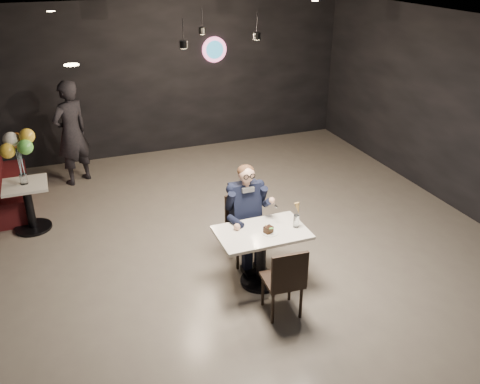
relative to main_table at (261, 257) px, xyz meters
name	(u,v)px	position (x,y,z in m)	size (l,w,h in m)	color
floor	(264,258)	(0.26, 0.49, -0.38)	(9.00, 9.00, 0.00)	slate
wall_sign	(214,50)	(1.06, 4.96, 1.62)	(0.50, 0.06, 0.50)	pink
pendant_lights	(214,21)	(0.26, 2.49, 2.51)	(1.40, 1.20, 0.36)	black
main_table	(261,257)	(0.00, 0.00, 0.00)	(1.10, 0.70, 0.75)	white
chair_far	(245,230)	(0.00, 0.55, 0.09)	(0.42, 0.46, 0.92)	black
chair_near	(282,279)	(0.00, -0.61, 0.09)	(0.42, 0.46, 0.92)	black
seated_man	(245,213)	(0.00, 0.55, 0.34)	(0.60, 0.80, 1.44)	black
dessert_plate	(270,233)	(0.07, -0.08, 0.38)	(0.20, 0.20, 0.01)	white
cake_slice	(268,230)	(0.05, -0.07, 0.42)	(0.10, 0.08, 0.07)	black
mint_leaf	(271,228)	(0.07, -0.12, 0.47)	(0.06, 0.04, 0.01)	green
sundae_glass	(296,221)	(0.43, -0.05, 0.46)	(0.07, 0.07, 0.16)	silver
wafer_cone	(298,208)	(0.46, -0.04, 0.62)	(0.07, 0.07, 0.14)	tan
booth_bench	(8,178)	(-2.99, 3.48, 0.09)	(0.46, 1.84, 0.92)	#470F17
side_table	(29,206)	(-2.69, 2.48, 0.01)	(0.62, 0.62, 0.78)	white
balloon_vase	(24,179)	(-2.69, 2.48, 0.45)	(0.10, 0.10, 0.16)	silver
balloon_bunch	(18,153)	(-2.69, 2.48, 0.85)	(0.40, 0.40, 0.66)	yellow
passerby	(71,133)	(-1.90, 4.01, 0.55)	(0.68, 0.44, 1.85)	black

